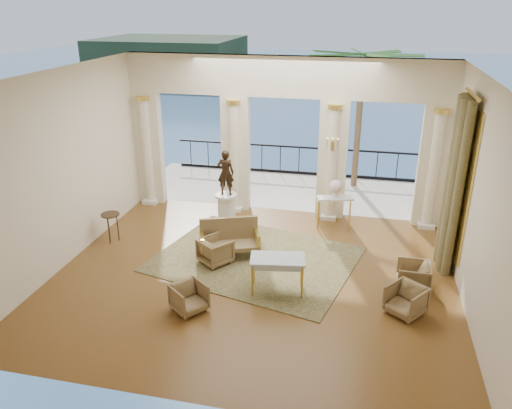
% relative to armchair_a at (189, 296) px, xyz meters
% --- Properties ---
extents(floor, '(9.00, 9.00, 0.00)m').
position_rel_armchair_a_xyz_m(floor, '(0.98, 1.58, -0.32)').
color(floor, '#482810').
rests_on(floor, ground).
extents(room_walls, '(9.00, 9.00, 9.00)m').
position_rel_armchair_a_xyz_m(room_walls, '(0.98, 0.47, 2.56)').
color(room_walls, '#F7E9CF').
rests_on(room_walls, ground).
extents(arcade, '(9.00, 0.56, 4.50)m').
position_rel_armchair_a_xyz_m(arcade, '(0.98, 5.41, 2.26)').
color(arcade, beige).
rests_on(arcade, ground).
extents(terrace, '(10.00, 3.60, 0.10)m').
position_rel_armchair_a_xyz_m(terrace, '(0.98, 7.38, -0.37)').
color(terrace, beige).
rests_on(terrace, ground).
extents(balustrade, '(9.00, 0.06, 1.03)m').
position_rel_armchair_a_xyz_m(balustrade, '(0.98, 8.98, 0.09)').
color(balustrade, black).
rests_on(balustrade, terrace).
extents(palm_tree, '(2.00, 2.00, 4.50)m').
position_rel_armchair_a_xyz_m(palm_tree, '(2.98, 8.18, 3.77)').
color(palm_tree, '#4C3823').
rests_on(palm_tree, terrace).
extents(headland, '(22.00, 18.00, 6.00)m').
position_rel_armchair_a_xyz_m(headland, '(-29.02, 71.58, -3.32)').
color(headland, black).
rests_on(headland, sea).
extents(sea, '(160.00, 160.00, 0.00)m').
position_rel_armchair_a_xyz_m(sea, '(0.98, 61.58, -6.32)').
color(sea, '#2B4F85').
rests_on(sea, ground).
extents(curtain, '(0.33, 1.40, 4.09)m').
position_rel_armchair_a_xyz_m(curtain, '(5.26, 3.08, 1.70)').
color(curtain, brown).
rests_on(curtain, ground).
extents(window_frame, '(0.04, 1.60, 3.40)m').
position_rel_armchair_a_xyz_m(window_frame, '(5.45, 3.08, 1.78)').
color(window_frame, gold).
rests_on(window_frame, room_walls).
extents(wall_sconce, '(0.30, 0.11, 0.33)m').
position_rel_armchair_a_xyz_m(wall_sconce, '(2.38, 5.09, 1.91)').
color(wall_sconce, gold).
rests_on(wall_sconce, arcade).
extents(rug, '(5.30, 4.55, 0.02)m').
position_rel_armchair_a_xyz_m(rug, '(0.84, 2.38, -0.31)').
color(rug, '#323619').
rests_on(rug, ground).
extents(armchair_a, '(0.85, 0.85, 0.64)m').
position_rel_armchair_a_xyz_m(armchair_a, '(0.00, 0.00, 0.00)').
color(armchair_a, '#4D3A23').
rests_on(armchair_a, ground).
extents(armchair_b, '(0.90, 0.89, 0.68)m').
position_rel_armchair_a_xyz_m(armchair_b, '(4.28, 0.83, 0.02)').
color(armchair_b, '#4D3A23').
rests_on(armchair_b, ground).
extents(armchair_c, '(0.66, 0.70, 0.70)m').
position_rel_armchair_a_xyz_m(armchair_c, '(4.48, 1.79, 0.03)').
color(armchair_c, '#4D3A23').
rests_on(armchair_c, ground).
extents(armchair_d, '(0.92, 0.91, 0.70)m').
position_rel_armchair_a_xyz_m(armchair_d, '(-0.05, 2.02, 0.03)').
color(armchair_d, '#4D3A23').
rests_on(armchair_d, ground).
extents(settee, '(1.56, 1.07, 0.95)m').
position_rel_armchair_a_xyz_m(settee, '(0.18, 2.44, 0.15)').
color(settee, '#4D3A23').
rests_on(settee, ground).
extents(game_table, '(1.25, 0.81, 0.80)m').
position_rel_armchair_a_xyz_m(game_table, '(1.61, 1.13, 0.39)').
color(game_table, '#ADC5DA').
rests_on(game_table, ground).
extents(pedestal, '(0.62, 0.62, 1.14)m').
position_rel_armchair_a_xyz_m(pedestal, '(-0.22, 3.63, 0.23)').
color(pedestal, silver).
rests_on(pedestal, ground).
extents(statue, '(0.46, 0.32, 1.20)m').
position_rel_armchair_a_xyz_m(statue, '(-0.22, 3.63, 1.42)').
color(statue, black).
rests_on(statue, pedestal).
extents(console_table, '(1.02, 0.62, 0.91)m').
position_rel_armchair_a_xyz_m(console_table, '(2.56, 4.63, 0.43)').
color(console_table, silver).
rests_on(console_table, ground).
extents(urn, '(0.37, 0.37, 0.49)m').
position_rel_armchair_a_xyz_m(urn, '(2.56, 4.63, 0.86)').
color(urn, white).
rests_on(urn, console_table).
extents(side_table, '(0.48, 0.48, 0.77)m').
position_rel_armchair_a_xyz_m(side_table, '(-3.02, 2.54, 0.34)').
color(side_table, black).
rests_on(side_table, ground).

